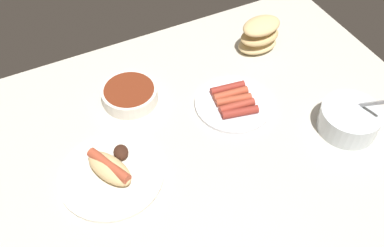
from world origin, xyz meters
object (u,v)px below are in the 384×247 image
Objects in this scene: bowl_chili at (130,94)px; plate_hotdog_assembled at (111,171)px; plate_sausages at (233,102)px; bread_stack at (259,35)px; bowl_coleslaw at (350,118)px.

plate_hotdog_assembled is (-12.98, -21.27, -0.61)cm from bowl_chili.
bowl_chili is at bearing 149.66° from plate_sausages.
bowl_chili is at bearing -176.50° from bread_stack.
bowl_coleslaw is (22.24, -20.04, 2.55)cm from plate_sausages.
bowl_chili is 0.60× the size of plate_hotdog_assembled.
bowl_coleslaw is (59.57, -13.03, 1.89)cm from plate_hotdog_assembled.
plate_hotdog_assembled is 1.62× the size of bowl_coleslaw.
plate_hotdog_assembled reaches higher than bowl_chili.
bowl_coleslaw is at bearing -42.03° from plate_sausages.
bowl_coleslaw reaches higher than bread_stack.
plate_sausages is (24.35, -14.26, -1.27)cm from bowl_chili.
plate_hotdog_assembled is 60.63cm from bread_stack.
bread_stack reaches higher than bowl_chili.
bowl_coleslaw is at bearing -83.86° from bread_stack.
bowl_coleslaw is at bearing -36.36° from bowl_chili.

